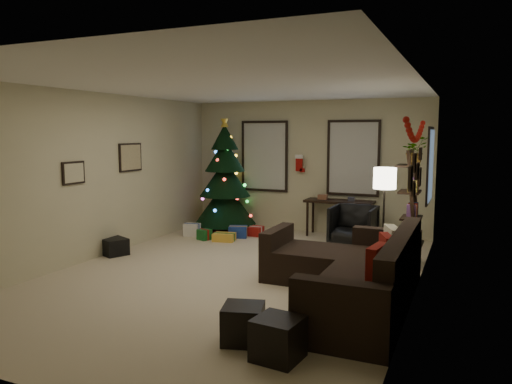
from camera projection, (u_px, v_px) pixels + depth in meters
floor at (233, 275)px, 7.11m from camera, size 7.00×7.00×0.00m
ceiling at (232, 85)px, 6.79m from camera, size 7.00×7.00×0.00m
wall_back at (308, 167)px, 10.13m from camera, size 5.00×0.00×5.00m
wall_front at (31, 224)px, 3.77m from camera, size 5.00×0.00×5.00m
wall_left at (94, 176)px, 7.94m from camera, size 0.00×7.00×7.00m
wall_right at (417, 191)px, 5.96m from camera, size 0.00×7.00×7.00m
window_back_left at (265, 156)px, 10.46m from camera, size 1.05×0.06×1.50m
window_back_right at (353, 158)px, 9.71m from camera, size 1.05×0.06×1.50m
window_right_wall at (431, 165)px, 8.27m from camera, size 0.06×0.90×1.30m
christmas_tree at (225, 183)px, 10.35m from camera, size 1.30×1.30×2.42m
presents at (224, 233)px, 9.61m from camera, size 1.43×1.01×0.25m
sofa at (354, 276)px, 6.05m from camera, size 2.01×2.91×0.90m
pillow_red_a at (377, 265)px, 5.26m from camera, size 0.17×0.44×0.43m
pillow_red_b at (387, 252)px, 5.85m from camera, size 0.25×0.41×0.40m
pillow_cream at (392, 244)px, 6.26m from camera, size 0.29×0.47×0.45m
ottoman_near at (243, 324)px, 4.82m from camera, size 0.48×0.48×0.37m
ottoman_far at (278, 339)px, 4.45m from camera, size 0.45×0.45×0.39m
desk at (339, 205)px, 9.67m from camera, size 1.35×0.48×0.73m
desk_chair at (353, 225)px, 8.94m from camera, size 0.73×0.69×0.74m
bookshelf at (413, 210)px, 7.52m from camera, size 0.30×0.53×1.80m
potted_plant at (415, 147)px, 7.38m from camera, size 0.64×0.65×0.55m
floor_lamp at (385, 185)px, 7.12m from camera, size 0.33×0.33×1.55m
art_map at (130, 157)px, 8.73m from camera, size 0.04×0.60×0.50m
art_abstract at (73, 173)px, 7.50m from camera, size 0.04×0.45×0.35m
gallery at (416, 173)px, 5.87m from camera, size 0.03×1.25×0.54m
garland at (415, 130)px, 5.90m from camera, size 0.08×1.90×0.30m
stocking_left at (300, 163)px, 10.09m from camera, size 0.20×0.05×0.36m
stocking_right at (317, 161)px, 10.09m from camera, size 0.20×0.05×0.36m
storage_bin at (112, 246)px, 8.34m from camera, size 0.66×0.57×0.28m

